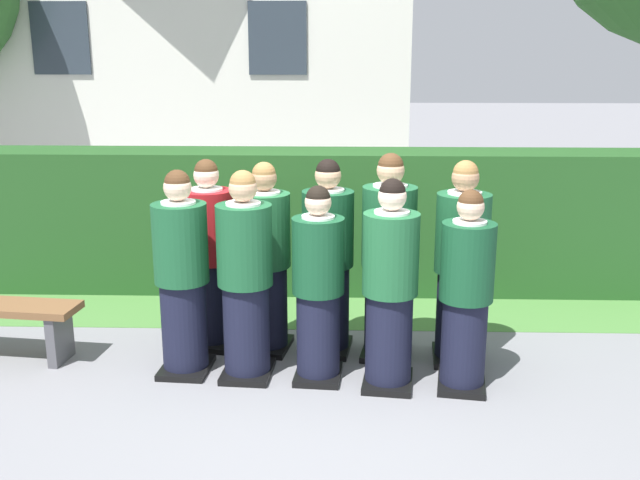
{
  "coord_description": "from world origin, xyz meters",
  "views": [
    {
      "loc": [
        0.17,
        -5.28,
        2.51
      ],
      "look_at": [
        0.0,
        0.28,
        1.05
      ],
      "focal_mm": 41.18,
      "sensor_mm": 36.0,
      "label": 1
    }
  ],
  "objects_px": {
    "student_front_row_2": "(318,289)",
    "student_rear_row_4": "(461,268)",
    "student_front_row_1": "(245,281)",
    "student_in_red_blazer": "(210,259)",
    "student_front_row_4": "(466,296)",
    "student_rear_row_1": "(266,263)",
    "student_rear_row_3": "(388,261)",
    "student_front_row_3": "(390,290)",
    "student_front_row_0": "(182,278)",
    "student_rear_row_2": "(328,262)"
  },
  "relations": [
    {
      "from": "student_front_row_4",
      "to": "student_rear_row_1",
      "type": "height_order",
      "value": "student_rear_row_1"
    },
    {
      "from": "student_front_row_0",
      "to": "student_front_row_4",
      "type": "xyz_separation_m",
      "value": [
        2.16,
        -0.23,
        -0.05
      ]
    },
    {
      "from": "student_front_row_0",
      "to": "student_rear_row_4",
      "type": "height_order",
      "value": "student_rear_row_4"
    },
    {
      "from": "student_front_row_1",
      "to": "student_front_row_3",
      "type": "distance_m",
      "value": 1.11
    },
    {
      "from": "student_front_row_1",
      "to": "student_front_row_2",
      "type": "xyz_separation_m",
      "value": [
        0.56,
        -0.03,
        -0.05
      ]
    },
    {
      "from": "student_front_row_3",
      "to": "student_rear_row_3",
      "type": "height_order",
      "value": "student_rear_row_3"
    },
    {
      "from": "student_in_red_blazer",
      "to": "student_rear_row_3",
      "type": "bearing_deg",
      "value": -6.81
    },
    {
      "from": "student_front_row_3",
      "to": "student_rear_row_2",
      "type": "xyz_separation_m",
      "value": [
        -0.48,
        0.65,
        0.02
      ]
    },
    {
      "from": "student_front_row_3",
      "to": "student_rear_row_4",
      "type": "relative_size",
      "value": 0.96
    },
    {
      "from": "student_front_row_1",
      "to": "student_front_row_2",
      "type": "distance_m",
      "value": 0.56
    },
    {
      "from": "student_front_row_4",
      "to": "student_rear_row_4",
      "type": "distance_m",
      "value": 0.52
    },
    {
      "from": "student_rear_row_4",
      "to": "student_rear_row_1",
      "type": "bearing_deg",
      "value": 173.62
    },
    {
      "from": "student_rear_row_1",
      "to": "student_rear_row_2",
      "type": "relative_size",
      "value": 0.98
    },
    {
      "from": "student_rear_row_2",
      "to": "student_front_row_3",
      "type": "bearing_deg",
      "value": -53.87
    },
    {
      "from": "student_rear_row_2",
      "to": "student_rear_row_3",
      "type": "relative_size",
      "value": 0.96
    },
    {
      "from": "student_rear_row_1",
      "to": "student_rear_row_2",
      "type": "height_order",
      "value": "student_rear_row_2"
    },
    {
      "from": "student_front_row_2",
      "to": "student_rear_row_3",
      "type": "bearing_deg",
      "value": 40.18
    },
    {
      "from": "student_front_row_4",
      "to": "student_rear_row_2",
      "type": "height_order",
      "value": "student_rear_row_2"
    },
    {
      "from": "student_in_red_blazer",
      "to": "student_rear_row_1",
      "type": "xyz_separation_m",
      "value": [
        0.49,
        -0.1,
        -0.0
      ]
    },
    {
      "from": "student_front_row_1",
      "to": "student_rear_row_3",
      "type": "distance_m",
      "value": 1.21
    },
    {
      "from": "student_front_row_1",
      "to": "student_front_row_3",
      "type": "height_order",
      "value": "student_front_row_1"
    },
    {
      "from": "student_front_row_2",
      "to": "student_front_row_1",
      "type": "bearing_deg",
      "value": 176.81
    },
    {
      "from": "student_front_row_0",
      "to": "student_rear_row_3",
      "type": "height_order",
      "value": "student_rear_row_3"
    },
    {
      "from": "student_in_red_blazer",
      "to": "student_rear_row_4",
      "type": "xyz_separation_m",
      "value": [
        2.08,
        -0.27,
        0.02
      ]
    },
    {
      "from": "student_front_row_4",
      "to": "student_rear_row_3",
      "type": "distance_m",
      "value": 0.82
    },
    {
      "from": "student_front_row_2",
      "to": "student_rear_row_1",
      "type": "xyz_separation_m",
      "value": [
        -0.46,
        0.56,
        0.04
      ]
    },
    {
      "from": "student_front_row_3",
      "to": "student_rear_row_1",
      "type": "distance_m",
      "value": 1.2
    },
    {
      "from": "student_front_row_4",
      "to": "student_rear_row_3",
      "type": "height_order",
      "value": "student_rear_row_3"
    },
    {
      "from": "student_front_row_1",
      "to": "student_in_red_blazer",
      "type": "distance_m",
      "value": 0.73
    },
    {
      "from": "student_front_row_0",
      "to": "student_front_row_3",
      "type": "bearing_deg",
      "value": -7.15
    },
    {
      "from": "student_front_row_1",
      "to": "student_rear_row_1",
      "type": "xyz_separation_m",
      "value": [
        0.1,
        0.53,
        -0.01
      ]
    },
    {
      "from": "student_in_red_blazer",
      "to": "student_rear_row_3",
      "type": "distance_m",
      "value": 1.52
    },
    {
      "from": "student_front_row_1",
      "to": "student_front_row_0",
      "type": "bearing_deg",
      "value": 172.96
    },
    {
      "from": "student_rear_row_3",
      "to": "student_in_red_blazer",
      "type": "bearing_deg",
      "value": 173.19
    },
    {
      "from": "student_front_row_3",
      "to": "student_in_red_blazer",
      "type": "distance_m",
      "value": 1.67
    },
    {
      "from": "student_front_row_0",
      "to": "student_rear_row_1",
      "type": "bearing_deg",
      "value": 37.56
    },
    {
      "from": "student_front_row_0",
      "to": "student_rear_row_1",
      "type": "xyz_separation_m",
      "value": [
        0.6,
        0.47,
        -0.0
      ]
    },
    {
      "from": "student_front_row_4",
      "to": "student_front_row_2",
      "type": "bearing_deg",
      "value": 173.1
    },
    {
      "from": "student_rear_row_4",
      "to": "student_rear_row_2",
      "type": "bearing_deg",
      "value": 171.28
    },
    {
      "from": "student_front_row_0",
      "to": "student_front_row_2",
      "type": "relative_size",
      "value": 1.06
    },
    {
      "from": "student_rear_row_3",
      "to": "student_front_row_1",
      "type": "bearing_deg",
      "value": -158.46
    },
    {
      "from": "student_rear_row_1",
      "to": "student_rear_row_3",
      "type": "relative_size",
      "value": 0.95
    },
    {
      "from": "student_in_red_blazer",
      "to": "student_rear_row_1",
      "type": "distance_m",
      "value": 0.5
    },
    {
      "from": "student_front_row_2",
      "to": "student_rear_row_4",
      "type": "relative_size",
      "value": 0.92
    },
    {
      "from": "student_rear_row_1",
      "to": "student_front_row_4",
      "type": "bearing_deg",
      "value": -23.95
    },
    {
      "from": "student_in_red_blazer",
      "to": "student_rear_row_2",
      "type": "relative_size",
      "value": 0.99
    },
    {
      "from": "student_rear_row_3",
      "to": "student_front_row_4",
      "type": "bearing_deg",
      "value": -48.43
    },
    {
      "from": "student_rear_row_3",
      "to": "student_front_row_3",
      "type": "bearing_deg",
      "value": -92.2
    },
    {
      "from": "student_rear_row_4",
      "to": "student_front_row_0",
      "type": "bearing_deg",
      "value": -172.58
    },
    {
      "from": "student_rear_row_1",
      "to": "student_rear_row_4",
      "type": "bearing_deg",
      "value": -6.38
    }
  ]
}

